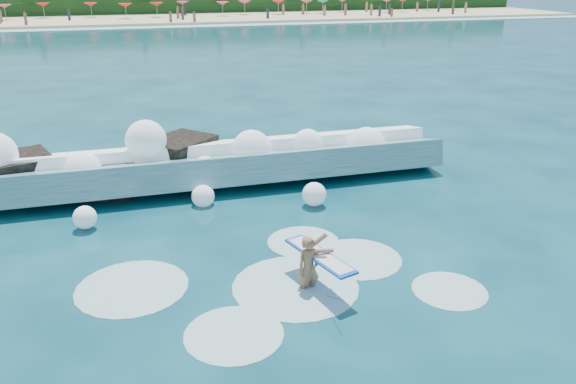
# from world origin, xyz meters

# --- Properties ---
(ground) EXTENTS (200.00, 200.00, 0.00)m
(ground) POSITION_xyz_m (0.00, 0.00, 0.00)
(ground) COLOR #072C3D
(ground) RESTS_ON ground
(beach) EXTENTS (140.00, 20.00, 0.40)m
(beach) POSITION_xyz_m (0.00, 78.00, 0.20)
(beach) COLOR tan
(beach) RESTS_ON ground
(wet_band) EXTENTS (140.00, 5.00, 0.08)m
(wet_band) POSITION_xyz_m (0.00, 67.00, 0.04)
(wet_band) COLOR silver
(wet_band) RESTS_ON ground
(treeline) EXTENTS (140.00, 4.00, 5.00)m
(treeline) POSITION_xyz_m (0.00, 88.00, 2.50)
(treeline) COLOR black
(treeline) RESTS_ON ground
(breaking_wave) EXTENTS (19.17, 2.93, 1.65)m
(breaking_wave) POSITION_xyz_m (-1.33, 6.64, 0.58)
(breaking_wave) COLOR #346982
(breaking_wave) RESTS_ON ground
(rock_cluster) EXTENTS (8.76, 3.61, 1.58)m
(rock_cluster) POSITION_xyz_m (-3.95, 7.35, 0.50)
(rock_cluster) COLOR black
(rock_cluster) RESTS_ON ground
(surfer_with_board) EXTENTS (1.17, 2.84, 1.62)m
(surfer_with_board) POSITION_xyz_m (1.15, -1.15, 0.60)
(surfer_with_board) COLOR #956745
(surfer_with_board) RESTS_ON ground
(wave_spray) EXTENTS (15.25, 4.76, 2.37)m
(wave_spray) POSITION_xyz_m (-1.63, 6.49, 1.12)
(wave_spray) COLOR white
(wave_spray) RESTS_ON ground
(surf_foam) EXTENTS (9.33, 5.68, 0.15)m
(surf_foam) POSITION_xyz_m (0.38, -0.62, 0.00)
(surf_foam) COLOR silver
(surf_foam) RESTS_ON ground
(beach_umbrellas) EXTENTS (113.26, 6.81, 0.50)m
(beach_umbrellas) POSITION_xyz_m (0.10, 80.08, 2.25)
(beach_umbrellas) COLOR red
(beach_umbrellas) RESTS_ON ground
(beachgoers) EXTENTS (99.29, 13.72, 1.94)m
(beachgoers) POSITION_xyz_m (4.37, 75.42, 1.12)
(beachgoers) COLOR #3F332D
(beachgoers) RESTS_ON ground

